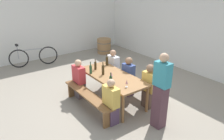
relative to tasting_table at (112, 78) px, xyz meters
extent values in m
plane|color=gray|center=(0.00, 0.00, -0.67)|extent=(24.00, 24.00, 0.00)
cube|color=silver|center=(0.00, 3.58, 0.93)|extent=(14.00, 0.20, 3.20)
cube|color=silver|center=(-4.67, 0.00, 0.93)|extent=(0.20, 7.56, 3.20)
cube|color=olive|center=(0.00, 0.00, 0.05)|extent=(2.02, 0.87, 0.05)
cylinder|color=olive|center=(-0.93, -0.38, -0.32)|extent=(0.07, 0.07, 0.70)
cylinder|color=olive|center=(0.93, -0.38, -0.32)|extent=(0.07, 0.07, 0.70)
cylinder|color=olive|center=(-0.93, 0.38, -0.32)|extent=(0.07, 0.07, 0.70)
cylinder|color=olive|center=(0.93, 0.38, -0.32)|extent=(0.07, 0.07, 0.70)
cube|color=brown|center=(0.00, -0.74, -0.24)|extent=(1.92, 0.30, 0.04)
cube|color=brown|center=(-0.86, -0.74, -0.47)|extent=(0.06, 0.24, 0.41)
cube|color=brown|center=(0.86, -0.74, -0.47)|extent=(0.06, 0.24, 0.41)
cube|color=brown|center=(0.00, 0.74, -0.24)|extent=(1.92, 0.30, 0.04)
cube|color=brown|center=(-0.86, 0.74, -0.47)|extent=(0.06, 0.24, 0.41)
cube|color=brown|center=(0.86, 0.74, -0.47)|extent=(0.06, 0.24, 0.41)
cylinder|color=#234C2D|center=(-0.44, -0.37, 0.18)|extent=(0.07, 0.07, 0.21)
cylinder|color=#234C2D|center=(-0.44, -0.37, 0.34)|extent=(0.02, 0.02, 0.10)
cylinder|color=black|center=(-0.44, -0.37, 0.39)|extent=(0.03, 0.03, 0.01)
cylinder|color=#143319|center=(0.46, -0.37, 0.19)|extent=(0.07, 0.07, 0.23)
cylinder|color=#143319|center=(0.46, -0.37, 0.34)|extent=(0.02, 0.02, 0.09)
cylinder|color=black|center=(0.46, -0.37, 0.39)|extent=(0.03, 0.03, 0.01)
cylinder|color=#332814|center=(-0.61, -0.12, 0.18)|extent=(0.06, 0.06, 0.22)
cylinder|color=#332814|center=(-0.61, -0.12, 0.33)|extent=(0.02, 0.02, 0.07)
cylinder|color=black|center=(-0.61, -0.12, 0.37)|extent=(0.02, 0.02, 0.01)
cylinder|color=#332814|center=(-0.19, -0.15, 0.20)|extent=(0.07, 0.07, 0.25)
cylinder|color=#332814|center=(-0.19, -0.15, 0.36)|extent=(0.02, 0.02, 0.08)
cylinder|color=black|center=(-0.19, -0.15, 0.41)|extent=(0.03, 0.03, 0.01)
cylinder|color=#332814|center=(-0.70, 0.33, 0.19)|extent=(0.07, 0.07, 0.24)
cylinder|color=#332814|center=(-0.70, 0.33, 0.35)|extent=(0.03, 0.03, 0.08)
cylinder|color=black|center=(-0.70, 0.33, 0.40)|extent=(0.03, 0.03, 0.01)
cylinder|color=silver|center=(0.73, -0.12, 0.08)|extent=(0.06, 0.06, 0.01)
cylinder|color=silver|center=(0.73, -0.12, 0.12)|extent=(0.01, 0.01, 0.07)
cone|color=#D18C93|center=(0.73, -0.12, 0.21)|extent=(0.06, 0.06, 0.10)
cylinder|color=silver|center=(0.13, -0.11, 0.08)|extent=(0.06, 0.06, 0.01)
cylinder|color=silver|center=(0.13, -0.11, 0.11)|extent=(0.01, 0.01, 0.06)
cone|color=#D18C93|center=(0.13, -0.11, 0.19)|extent=(0.07, 0.07, 0.09)
cube|color=#584A4D|center=(-0.72, -0.59, -0.45)|extent=(0.31, 0.24, 0.45)
cube|color=#C6383D|center=(-0.72, -0.59, 0.01)|extent=(0.42, 0.20, 0.46)
sphere|color=tan|center=(-0.72, -0.59, 0.33)|extent=(0.19, 0.19, 0.19)
cube|color=#523B56|center=(0.77, -0.59, -0.45)|extent=(0.31, 0.24, 0.45)
cube|color=gold|center=(0.77, -0.59, 0.00)|extent=(0.41, 0.20, 0.45)
sphere|color=tan|center=(0.77, -0.59, 0.32)|extent=(0.18, 0.18, 0.18)
cube|color=#363D47|center=(-0.75, 0.59, -0.45)|extent=(0.30, 0.24, 0.45)
cube|color=silver|center=(-0.75, 0.59, 0.03)|extent=(0.40, 0.20, 0.51)
sphere|color=#A87A5B|center=(-0.75, 0.59, 0.38)|extent=(0.19, 0.19, 0.19)
cube|color=#452C53|center=(-0.04, 0.59, -0.45)|extent=(0.27, 0.24, 0.45)
cube|color=#384C8C|center=(-0.04, 0.59, 0.01)|extent=(0.35, 0.20, 0.46)
sphere|color=#846047|center=(-0.04, 0.59, 0.34)|extent=(0.20, 0.20, 0.20)
cube|color=brown|center=(0.77, 0.59, -0.45)|extent=(0.28, 0.24, 0.45)
cube|color=gold|center=(0.77, 0.59, 0.02)|extent=(0.37, 0.20, 0.50)
sphere|color=#846047|center=(0.77, 0.59, 0.38)|extent=(0.21, 0.21, 0.21)
cube|color=#52333D|center=(1.49, 0.18, -0.18)|extent=(0.26, 0.24, 0.98)
cube|color=teal|center=(1.49, 0.18, 0.57)|extent=(0.34, 0.20, 0.53)
sphere|color=tan|center=(1.49, 0.18, 0.93)|extent=(0.19, 0.19, 0.19)
cylinder|color=#9E7247|center=(-3.70, 2.26, -0.35)|extent=(0.61, 0.61, 0.65)
torus|color=#4C4C51|center=(-3.70, 2.26, -0.18)|extent=(0.65, 0.65, 0.02)
torus|color=#4C4C51|center=(-3.70, 2.26, -0.51)|extent=(0.65, 0.65, 0.02)
torus|color=black|center=(-3.78, -0.31, -0.32)|extent=(0.21, 0.69, 0.70)
torus|color=black|center=(-4.04, -1.34, -0.32)|extent=(0.21, 0.69, 0.70)
cylinder|color=#99999E|center=(-3.91, -0.82, -0.02)|extent=(0.25, 0.89, 0.04)
cylinder|color=#99999E|center=(-4.04, -1.34, -0.07)|extent=(0.03, 0.03, 0.50)
cube|color=black|center=(-4.04, -1.34, 0.20)|extent=(0.20, 0.08, 0.05)
camera|label=1|loc=(4.12, -3.01, 2.30)|focal=34.58mm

